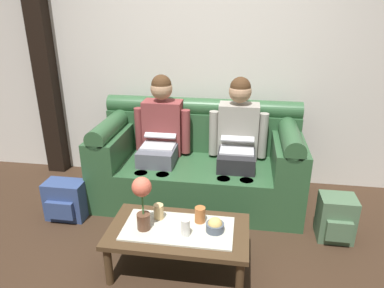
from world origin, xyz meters
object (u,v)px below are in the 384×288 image
couch (198,163)px  backpack_right (336,218)px  snack_bowl (215,226)px  backpack_left (66,200)px  person_left (161,134)px  person_right (238,138)px  coffee_table (178,234)px  flower_vase (142,198)px  cup_far_center (200,215)px  cup_near_right (159,212)px  cup_near_left (185,228)px

couch → backpack_right: size_ratio=5.10×
snack_bowl → backpack_left: 1.51m
person_left → backpack_right: 1.74m
backpack_right → backpack_left: bearing=-178.8°
person_right → coffee_table: 1.19m
person_right → snack_bowl: person_right is taller
backpack_left → flower_vase: bearing=-31.4°
snack_bowl → backpack_left: (-1.40, 0.50, -0.22)m
backpack_left → person_right: bearing=20.4°
person_left → backpack_right: person_left is taller
snack_bowl → cup_far_center: bearing=140.7°
backpack_right → backpack_left: 2.36m
flower_vase → cup_near_right: bearing=62.8°
flower_vase → backpack_right: bearing=22.4°
couch → snack_bowl: couch is taller
flower_vase → coffee_table: bearing=10.5°
cup_near_right → backpack_left: 1.08m
coffee_table → cup_near_right: (-0.16, 0.10, 0.11)m
flower_vase → backpack_left: (-0.90, 0.55, -0.43)m
coffee_table → backpack_left: size_ratio=2.80×
person_left → snack_bowl: bearing=-59.2°
coffee_table → cup_near_left: cup_near_left is taller
coffee_table → snack_bowl: (0.26, 0.00, 0.09)m
couch → cup_far_center: (0.14, -0.97, 0.04)m
coffee_table → backpack_right: (1.22, 0.56, -0.11)m
flower_vase → cup_near_left: flower_vase is taller
backpack_right → flower_vase: bearing=-157.6°
person_left → coffee_table: person_left is taller
person_left → coffee_table: size_ratio=1.22×
coffee_table → cup_near_left: bearing=-49.2°
snack_bowl → cup_near_right: bearing=167.6°
couch → snack_bowl: (0.26, -1.07, 0.02)m
person_right → backpack_left: bearing=-159.6°
person_right → flower_vase: bearing=-118.8°
cup_near_left → person_left: bearing=111.0°
person_right → couch: bearing=179.7°
cup_far_center → person_right: bearing=76.6°
couch → person_right: bearing=-0.3°
person_left → cup_far_center: size_ratio=10.48×
couch → cup_near_right: 0.99m
flower_vase → snack_bowl: bearing=5.5°
snack_bowl → cup_near_left: size_ratio=1.03×
cup_near_left → coffee_table: bearing=130.8°
flower_vase → cup_near_right: (0.07, 0.14, -0.19)m
cup_near_right → couch: bearing=80.4°
cup_far_center → backpack_left: (-1.28, 0.40, -0.24)m
couch → cup_far_center: size_ratio=16.79×
person_left → cup_near_left: size_ratio=9.79×
person_right → cup_near_left: (-0.31, -1.15, -0.24)m
coffee_table → backpack_right: bearing=24.5°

